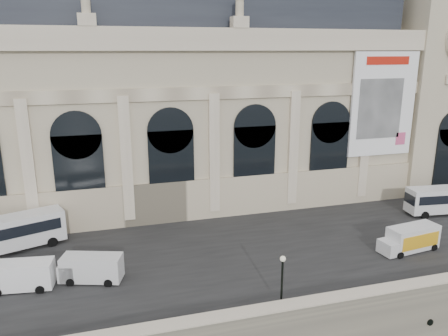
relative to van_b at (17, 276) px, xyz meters
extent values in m
cube|color=gray|center=(19.20, 24.25, -4.25)|extent=(160.00, 70.00, 6.00)
cube|color=#2D2D2D|center=(19.20, 3.25, -1.22)|extent=(160.00, 24.00, 0.06)
cube|color=gray|center=(19.20, -10.15, -0.70)|extent=(160.00, 1.20, 1.10)
cube|color=beige|center=(19.20, -10.15, -0.10)|extent=(160.00, 1.40, 0.12)
cube|color=#C5B597|center=(13.20, 20.25, 9.75)|extent=(68.00, 18.00, 22.00)
cube|color=beige|center=(13.20, 11.10, 1.25)|extent=(68.60, 0.40, 5.00)
cube|color=beige|center=(13.20, 10.95, 19.55)|extent=(69.00, 0.80, 2.40)
cube|color=beige|center=(13.20, 11.10, 13.75)|extent=(68.00, 0.30, 1.40)
cube|color=#242830|center=(13.20, 20.25, 23.75)|extent=(64.00, 15.00, 6.00)
cube|color=beige|center=(0.20, 11.00, 6.75)|extent=(1.20, 0.50, 14.00)
cube|color=black|center=(5.20, 11.07, 5.25)|extent=(5.20, 0.25, 9.00)
cylinder|color=black|center=(5.20, 11.07, 9.75)|extent=(5.20, 0.25, 5.20)
cube|color=beige|center=(10.20, 11.00, 6.75)|extent=(1.20, 0.50, 14.00)
cube|color=black|center=(15.20, 11.07, 5.25)|extent=(5.20, 0.25, 9.00)
cylinder|color=black|center=(15.20, 11.07, 9.75)|extent=(5.20, 0.25, 5.20)
cube|color=beige|center=(20.20, 11.00, 6.75)|extent=(1.20, 0.50, 14.00)
cube|color=black|center=(25.20, 11.07, 5.25)|extent=(5.20, 0.25, 9.00)
cylinder|color=black|center=(25.20, 11.07, 9.75)|extent=(5.20, 0.25, 5.20)
cube|color=beige|center=(30.20, 11.00, 6.75)|extent=(1.20, 0.50, 14.00)
cube|color=black|center=(35.20, 11.07, 5.25)|extent=(5.20, 0.25, 9.00)
cylinder|color=black|center=(35.20, 11.07, 9.75)|extent=(5.20, 0.25, 5.20)
cube|color=beige|center=(40.20, 11.00, 6.75)|extent=(1.20, 0.50, 14.00)
cube|color=white|center=(42.20, 10.80, 11.75)|extent=(9.00, 0.35, 13.00)
cube|color=#B0180B|center=(42.20, 10.60, 17.15)|extent=(6.00, 0.06, 1.00)
cube|color=gray|center=(41.70, 10.60, 11.25)|extent=(6.20, 0.06, 7.50)
cube|color=#C74673|center=(45.20, 10.60, 7.25)|extent=(1.40, 0.06, 1.60)
cube|color=#C5B597|center=(53.20, 17.25, 13.75)|extent=(12.00, 14.00, 30.00)
cube|color=black|center=(-2.24, 6.43, 1.21)|extent=(10.63, 3.81, 1.12)
cylinder|color=black|center=(2.08, 8.00, -0.74)|extent=(1.07, 0.63, 1.02)
cylinder|color=black|center=(1.24, 10.41, -0.74)|extent=(1.07, 0.63, 1.02)
cube|color=black|center=(43.14, 5.15, 0.97)|extent=(0.34, 2.21, 1.16)
cube|color=black|center=(49.06, 5.69, 1.07)|extent=(10.54, 1.34, 1.06)
cylinder|color=black|center=(44.45, 3.78, -0.76)|extent=(0.99, 0.40, 0.96)
cylinder|color=black|center=(44.74, 6.17, -0.76)|extent=(0.99, 0.40, 0.96)
cube|color=white|center=(0.34, -0.05, 0.07)|extent=(5.50, 2.76, 2.24)
cylinder|color=black|center=(-1.19, 1.20, -0.88)|extent=(0.77, 0.34, 0.74)
cylinder|color=black|center=(1.87, -1.30, -0.88)|extent=(0.77, 0.34, 0.74)
cylinder|color=black|center=(2.15, 0.73, -0.88)|extent=(0.77, 0.34, 0.74)
cube|color=silver|center=(6.13, -0.31, 0.04)|extent=(5.52, 3.50, 2.19)
cube|color=silver|center=(4.17, 0.33, -0.29)|extent=(1.99, 2.35, 1.53)
cube|color=black|center=(3.66, 0.49, 0.23)|extent=(0.59, 1.65, 0.76)
cylinder|color=black|center=(4.25, -0.75, -0.88)|extent=(0.76, 0.45, 0.72)
cylinder|color=black|center=(4.87, 1.15, -0.88)|extent=(0.76, 0.45, 0.72)
cylinder|color=black|center=(7.38, -1.77, -0.88)|extent=(0.76, 0.45, 0.72)
cylinder|color=black|center=(8.00, 0.13, -0.88)|extent=(0.76, 0.45, 0.72)
cube|color=silver|center=(37.28, -2.86, 0.14)|extent=(5.60, 2.73, 2.42)
cube|color=gold|center=(37.42, -3.91, 0.14)|extent=(4.63, 0.66, 1.43)
cube|color=#B0180B|center=(37.42, -3.91, 0.14)|extent=(2.67, 0.38, 0.54)
cube|color=silver|center=(34.26, -3.25, -0.40)|extent=(1.67, 2.14, 1.34)
cylinder|color=black|center=(34.93, -4.20, -0.89)|extent=(0.74, 0.34, 0.72)
cylinder|color=black|center=(34.66, -2.16, -0.89)|extent=(0.74, 0.34, 0.72)
cylinder|color=black|center=(39.37, -3.63, -0.89)|extent=(0.74, 0.34, 0.72)
cylinder|color=black|center=(39.11, -1.59, -0.89)|extent=(0.74, 0.34, 0.72)
cylinder|color=black|center=(20.43, -8.77, -1.04)|extent=(0.46, 0.46, 0.42)
cylinder|color=black|center=(20.43, -8.77, 0.84)|extent=(0.17, 0.17, 4.18)
sphere|color=beige|center=(20.43, -8.77, 3.04)|extent=(0.46, 0.46, 0.46)
camera|label=1|loc=(7.76, -36.70, 18.56)|focal=35.00mm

